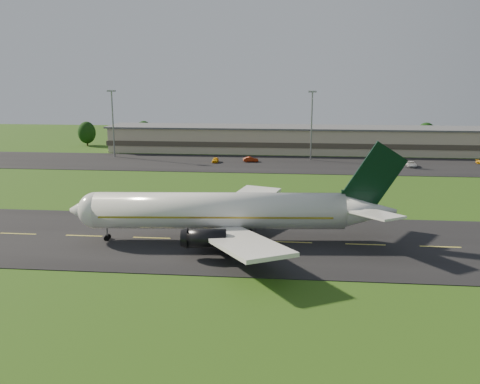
# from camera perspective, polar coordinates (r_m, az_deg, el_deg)

# --- Properties ---
(ground) EXTENTS (360.00, 360.00, 0.00)m
(ground) POSITION_cam_1_polar(r_m,az_deg,el_deg) (82.50, 5.59, -5.42)
(ground) COLOR #1A4010
(ground) RESTS_ON ground
(taxiway) EXTENTS (220.00, 30.00, 0.10)m
(taxiway) POSITION_cam_1_polar(r_m,az_deg,el_deg) (82.49, 5.59, -5.38)
(taxiway) COLOR black
(taxiway) RESTS_ON ground
(apron) EXTENTS (260.00, 30.00, 0.10)m
(apron) POSITION_cam_1_polar(r_m,az_deg,el_deg) (152.61, 5.73, 2.97)
(apron) COLOR black
(apron) RESTS_ON ground
(airliner) EXTENTS (51.28, 42.03, 15.57)m
(airliner) POSITION_cam_1_polar(r_m,az_deg,el_deg) (81.89, -1.59, -2.10)
(airliner) COLOR white
(airliner) RESTS_ON ground
(terminal) EXTENTS (145.00, 16.00, 8.40)m
(terminal) POSITION_cam_1_polar(r_m,az_deg,el_deg) (176.10, 7.87, 5.50)
(terminal) COLOR tan
(terminal) RESTS_ON ground
(light_mast_west) EXTENTS (2.40, 1.20, 20.35)m
(light_mast_west) POSITION_cam_1_polar(r_m,az_deg,el_deg) (168.19, -13.43, 7.94)
(light_mast_west) COLOR gray
(light_mast_west) RESTS_ON ground
(light_mast_centre) EXTENTS (2.40, 1.20, 20.35)m
(light_mast_centre) POSITION_cam_1_polar(r_m,az_deg,el_deg) (159.07, 7.66, 7.92)
(light_mast_centre) COLOR gray
(light_mast_centre) RESTS_ON ground
(tree_line) EXTENTS (195.70, 8.28, 9.65)m
(tree_line) POSITION_cam_1_polar(r_m,az_deg,el_deg) (188.86, 16.51, 5.82)
(tree_line) COLOR black
(tree_line) RESTS_ON ground
(service_vehicle_a) EXTENTS (1.87, 4.28, 1.44)m
(service_vehicle_a) POSITION_cam_1_polar(r_m,az_deg,el_deg) (154.73, -2.65, 3.44)
(service_vehicle_a) COLOR #EAA80D
(service_vehicle_a) RESTS_ON apron
(service_vehicle_b) EXTENTS (4.58, 2.31, 1.44)m
(service_vehicle_b) POSITION_cam_1_polar(r_m,az_deg,el_deg) (155.58, 1.15, 3.50)
(service_vehicle_b) COLOR maroon
(service_vehicle_b) RESTS_ON apron
(service_vehicle_c) EXTENTS (2.72, 5.43, 1.47)m
(service_vehicle_c) POSITION_cam_1_polar(r_m,az_deg,el_deg) (154.64, 17.81, 2.85)
(service_vehicle_c) COLOR silver
(service_vehicle_c) RESTS_ON apron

